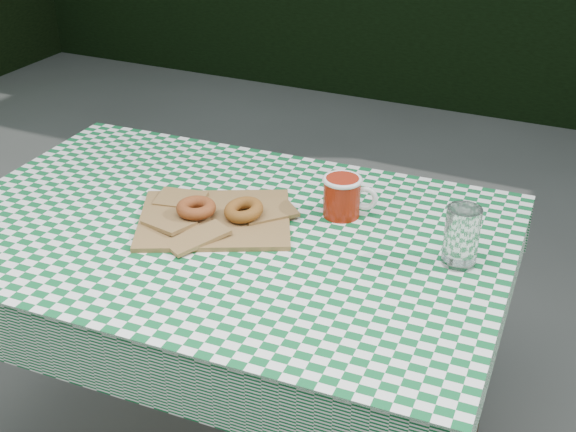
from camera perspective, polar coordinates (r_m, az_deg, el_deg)
The scene contains 8 objects.
ground at distance 2.30m, azimuth -7.03°, elevation -15.33°, with size 60.00×60.00×0.00m, color #575752.
table at distance 1.91m, azimuth -4.52°, elevation -10.81°, with size 1.25×0.83×0.75m, color brown.
tablecloth at distance 1.70m, azimuth -5.00°, elevation -0.91°, with size 1.27×0.85×0.01m, color #0E5B2B.
paper_bag at distance 1.72m, azimuth -5.57°, elevation -0.14°, with size 0.34×0.27×0.02m, color #976B41.
bagel_front at distance 1.71m, azimuth -6.96°, elevation 0.62°, with size 0.09×0.09×0.03m, color brown.
bagel_back at distance 1.70m, azimuth -3.38°, elevation 0.47°, with size 0.09×0.09×0.03m, color brown.
coffee_mug at distance 1.72m, azimuth 4.09°, elevation 1.46°, with size 0.17×0.17×0.09m, color maroon, non-canonical shape.
drinking_glass at distance 1.57m, azimuth 12.98°, elevation -1.52°, with size 0.07×0.07×0.13m, color white.
Camera 1 is at (0.94, -1.38, 1.59)m, focal length 47.04 mm.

